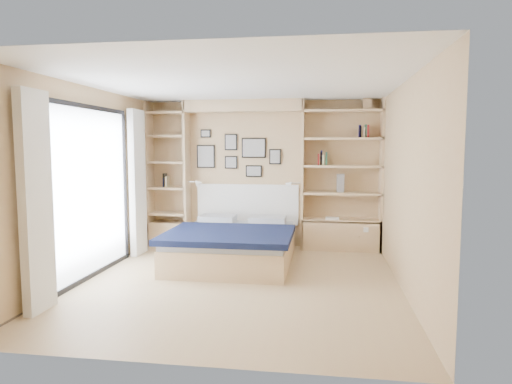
# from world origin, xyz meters

# --- Properties ---
(ground) EXTENTS (4.50, 4.50, 0.00)m
(ground) POSITION_xyz_m (0.00, 0.00, 0.00)
(ground) COLOR tan
(ground) RESTS_ON ground
(room_shell) EXTENTS (4.50, 4.50, 4.50)m
(room_shell) POSITION_xyz_m (-0.39, 1.52, 1.08)
(room_shell) COLOR tan
(room_shell) RESTS_ON ground
(bed) EXTENTS (1.78, 2.34, 1.07)m
(bed) POSITION_xyz_m (-0.26, 1.00, 0.28)
(bed) COLOR #CEB182
(bed) RESTS_ON ground
(photo_gallery) EXTENTS (1.48, 0.02, 0.82)m
(photo_gallery) POSITION_xyz_m (-0.45, 2.22, 1.60)
(photo_gallery) COLOR black
(photo_gallery) RESTS_ON ground
(reading_lamps) EXTENTS (1.92, 0.12, 0.15)m
(reading_lamps) POSITION_xyz_m (-0.30, 2.00, 1.10)
(reading_lamps) COLOR silver
(reading_lamps) RESTS_ON ground
(shelf_decor) EXTENTS (3.54, 0.23, 2.03)m
(shelf_decor) POSITION_xyz_m (1.09, 2.07, 1.68)
(shelf_decor) COLOR #A51E1E
(shelf_decor) RESTS_ON ground
(deck_chair) EXTENTS (0.84, 1.02, 0.89)m
(deck_chair) POSITION_xyz_m (-3.10, 1.28, 0.43)
(deck_chair) COLOR tan
(deck_chair) RESTS_ON ground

